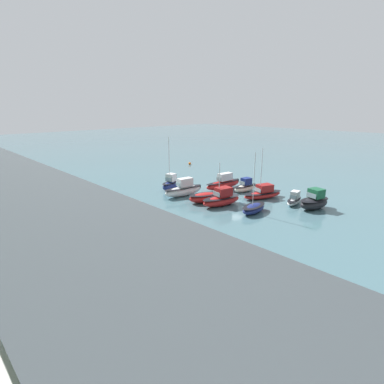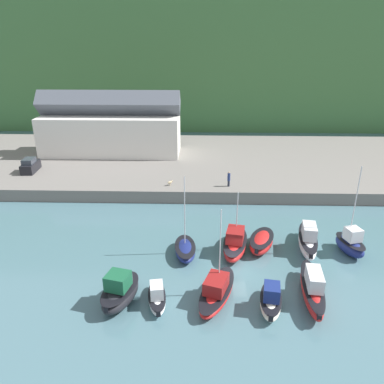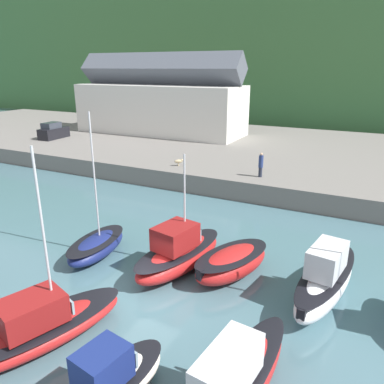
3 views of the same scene
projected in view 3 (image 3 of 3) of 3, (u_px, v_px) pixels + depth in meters
The scene contains 12 objects.
ground_plane at pixel (147, 296), 18.66m from camera, with size 320.00×320.00×0.00m, color #476B75.
hillside_backdrop at pixel (353, 20), 83.73m from camera, with size 240.00×55.47×41.49m.
quay_promenade at pixel (291, 155), 44.59m from camera, with size 128.80×31.68×1.74m.
harbor_clubhouse at pixel (160, 103), 53.19m from camera, with size 24.40×8.21×11.07m.
moored_boat_0 at pixel (97, 246), 22.45m from camera, with size 2.64×5.10×8.58m.
moored_boat_1 at pixel (179, 253), 20.79m from camera, with size 3.59×6.97×6.57m.
moored_boat_2 at pixel (232, 263), 20.25m from camera, with size 3.98×5.67×1.53m.
moored_boat_3 at pixel (326, 279), 18.07m from camera, with size 2.93×7.36×3.00m.
moored_boat_7 at pixel (42, 326), 15.25m from camera, with size 4.48×7.51×8.22m.
parked_car_1 at pixel (53, 132), 49.97m from camera, with size 2.07×4.31×2.16m.
person_on_quay at pixel (261, 165), 32.37m from camera, with size 0.40×0.40×2.14m.
dog_on_quay at pixel (179, 161), 36.17m from camera, with size 0.80×0.76×0.68m.
Camera 3 is at (9.26, -13.29, 10.88)m, focal length 35.00 mm.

